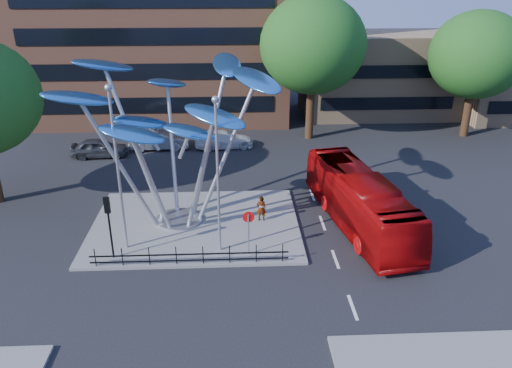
{
  "coord_description": "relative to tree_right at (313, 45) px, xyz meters",
  "views": [
    {
      "loc": [
        1.33,
        -19.97,
        13.96
      ],
      "look_at": [
        2.45,
        4.0,
        3.48
      ],
      "focal_mm": 35.0,
      "sensor_mm": 36.0,
      "label": 1
    }
  ],
  "objects": [
    {
      "name": "parked_car_mid",
      "position": [
        -12.87,
        -2.34,
        -7.23
      ],
      "size": [
        4.95,
        1.97,
        1.6
      ],
      "primitive_type": "imported",
      "rotation": [
        0.0,
        0.0,
        1.63
      ],
      "color": "#96999D",
      "rests_on": "ground"
    },
    {
      "name": "leaf_sculpture",
      "position": [
        -10.07,
        -15.32,
        -1.16
      ],
      "size": [
        12.72,
        9.54,
        9.51
      ],
      "color": "#9EA0A5",
      "rests_on": "traffic_island"
    },
    {
      "name": "street_lamp_left",
      "position": [
        -12.5,
        -18.5,
        -2.68
      ],
      "size": [
        0.36,
        0.36,
        8.8
      ],
      "color": "#9EA0A5",
      "rests_on": "traffic_island"
    },
    {
      "name": "traffic_island",
      "position": [
        -9.0,
        -16.0,
        -7.96
      ],
      "size": [
        12.0,
        9.0,
        0.15
      ],
      "primitive_type": "cube",
      "color": "slate",
      "rests_on": "ground"
    },
    {
      "name": "parked_car_right",
      "position": [
        -7.48,
        -2.24,
        -7.33
      ],
      "size": [
        5.09,
        2.57,
        1.42
      ],
      "primitive_type": "imported",
      "rotation": [
        0.0,
        0.0,
        1.69
      ],
      "color": "silver",
      "rests_on": "ground"
    },
    {
      "name": "tree_right",
      "position": [
        0.0,
        0.0,
        0.0
      ],
      "size": [
        8.8,
        8.8,
        12.11
      ],
      "color": "black",
      "rests_on": "ground"
    },
    {
      "name": "parked_car_left",
      "position": [
        -17.37,
        -4.0,
        -7.29
      ],
      "size": [
        4.48,
        1.97,
        1.5
      ],
      "primitive_type": "imported",
      "rotation": [
        0.0,
        0.0,
        1.62
      ],
      "color": "#3C3F44",
      "rests_on": "ground"
    },
    {
      "name": "red_bus",
      "position": [
        0.5,
        -16.32,
        -6.44
      ],
      "size": [
        4.58,
        11.76,
        3.2
      ],
      "primitive_type": "imported",
      "rotation": [
        0.0,
        0.0,
        0.17
      ],
      "color": "#9B0708",
      "rests_on": "ground"
    },
    {
      "name": "pedestrian_railing_front",
      "position": [
        -9.0,
        -20.3,
        -7.48
      ],
      "size": [
        10.0,
        0.06,
        1.0
      ],
      "color": "black",
      "rests_on": "traffic_island"
    },
    {
      "name": "no_entry_sign_island",
      "position": [
        -6.0,
        -19.48,
        -6.22
      ],
      "size": [
        0.6,
        0.1,
        2.45
      ],
      "color": "#9EA0A5",
      "rests_on": "traffic_island"
    },
    {
      "name": "traffic_light_island",
      "position": [
        -13.0,
        -19.5,
        -5.42
      ],
      "size": [
        0.28,
        0.18,
        3.42
      ],
      "color": "black",
      "rests_on": "traffic_island"
    },
    {
      "name": "ground",
      "position": [
        -8.0,
        -22.0,
        -8.04
      ],
      "size": [
        120.0,
        120.0,
        0.0
      ],
      "primitive_type": "plane",
      "color": "black",
      "rests_on": "ground"
    },
    {
      "name": "pedestrian",
      "position": [
        -5.13,
        -15.74,
        -7.11
      ],
      "size": [
        0.57,
        0.37,
        1.55
      ],
      "primitive_type": "imported",
      "rotation": [
        0.0,
        0.0,
        3.14
      ],
      "color": "gray",
      "rests_on": "traffic_island"
    },
    {
      "name": "street_lamp_right",
      "position": [
        -7.5,
        -19.0,
        -2.94
      ],
      "size": [
        0.36,
        0.36,
        8.3
      ],
      "color": "#9EA0A5",
      "rests_on": "traffic_island"
    },
    {
      "name": "tree_far",
      "position": [
        14.0,
        0.0,
        -0.93
      ],
      "size": [
        8.0,
        8.0,
        10.81
      ],
      "color": "black",
      "rests_on": "ground"
    },
    {
      "name": "low_building_near",
      "position": [
        8.0,
        8.0,
        -4.04
      ],
      "size": [
        15.0,
        8.0,
        8.0
      ],
      "primitive_type": "cube",
      "color": "tan",
      "rests_on": "ground"
    }
  ]
}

